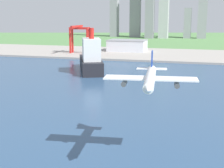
# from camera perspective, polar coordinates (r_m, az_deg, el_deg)

# --- Properties ---
(ground_plane) EXTENTS (2400.00, 2400.00, 0.00)m
(ground_plane) POSITION_cam_1_polar(r_m,az_deg,el_deg) (268.15, 6.69, 0.02)
(ground_plane) COLOR #57874C
(water_bay) EXTENTS (840.00, 360.00, 0.15)m
(water_bay) POSITION_cam_1_polar(r_m,az_deg,el_deg) (210.70, 4.09, -3.25)
(water_bay) COLOR #2D4C70
(water_bay) RESTS_ON ground
(industrial_pier) EXTENTS (840.00, 140.00, 2.50)m
(industrial_pier) POSITION_cam_1_polar(r_m,az_deg,el_deg) (454.27, 10.52, 5.00)
(industrial_pier) COLOR #A19A92
(industrial_pier) RESTS_ON ground
(airplane_landing) EXTENTS (34.80, 40.14, 11.45)m
(airplane_landing) POSITION_cam_1_polar(r_m,az_deg,el_deg) (119.22, 6.69, 1.03)
(airplane_landing) COLOR white
(cargo_ship) EXTENTS (45.46, 72.70, 43.04)m
(cargo_ship) POSITION_cam_1_polar(r_m,az_deg,el_deg) (320.90, -3.69, 4.26)
(cargo_ship) COLOR black
(cargo_ship) RESTS_ON water_bay
(port_crane_red) EXTENTS (27.34, 38.92, 38.29)m
(port_crane_red) POSITION_cam_1_polar(r_m,az_deg,el_deg) (454.68, -5.73, 8.83)
(port_crane_red) COLOR red
(port_crane_red) RESTS_ON industrial_pier
(warehouse_main) EXTENTS (54.92, 36.22, 16.36)m
(warehouse_main) POSITION_cam_1_polar(r_m,az_deg,el_deg) (482.78, 2.67, 6.73)
(warehouse_main) COLOR silver
(warehouse_main) RESTS_ON industrial_pier
(distant_skyline) EXTENTS (231.68, 54.37, 150.91)m
(distant_skyline) POSITION_cam_1_polar(r_m,az_deg,el_deg) (796.61, 8.03, 12.87)
(distant_skyline) COLOR gray
(distant_skyline) RESTS_ON ground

